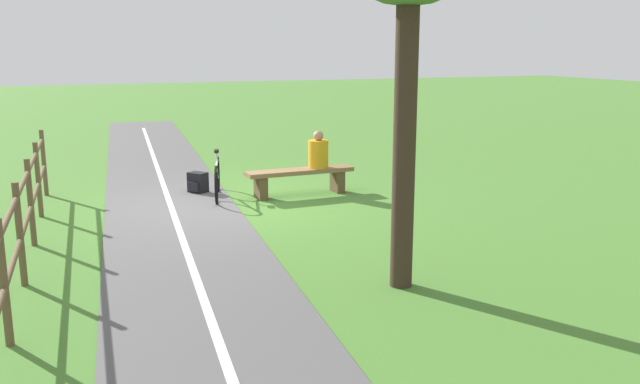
# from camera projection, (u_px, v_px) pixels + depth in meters

# --- Properties ---
(ground_plane) EXTENTS (80.00, 80.00, 0.00)m
(ground_plane) POSITION_uv_depth(u_px,v_px,m) (224.00, 205.00, 11.87)
(ground_plane) COLOR #477A2D
(paved_path) EXTENTS (5.17, 36.06, 0.02)m
(paved_path) POSITION_uv_depth(u_px,v_px,m) (200.00, 288.00, 7.78)
(paved_path) COLOR #565454
(paved_path) RESTS_ON ground_plane
(path_centre_line) EXTENTS (2.74, 31.90, 0.00)m
(path_centre_line) POSITION_uv_depth(u_px,v_px,m) (200.00, 288.00, 7.78)
(path_centre_line) COLOR silver
(path_centre_line) RESTS_ON paved_path
(bench) EXTENTS (2.07, 0.47, 0.50)m
(bench) POSITION_uv_depth(u_px,v_px,m) (300.00, 177.00, 12.58)
(bench) COLOR brown
(bench) RESTS_ON ground_plane
(person_seated) EXTENTS (0.39, 0.39, 0.70)m
(person_seated) POSITION_uv_depth(u_px,v_px,m) (318.00, 152.00, 12.63)
(person_seated) COLOR orange
(person_seated) RESTS_ON bench
(bicycle) EXTENTS (0.48, 1.69, 0.87)m
(bicycle) POSITION_uv_depth(u_px,v_px,m) (217.00, 178.00, 12.37)
(bicycle) COLOR black
(bicycle) RESTS_ON ground_plane
(backpack) EXTENTS (0.40, 0.42, 0.40)m
(backpack) POSITION_uv_depth(u_px,v_px,m) (198.00, 183.00, 12.82)
(backpack) COLOR black
(backpack) RESTS_ON ground_plane
(fence_roadside) EXTENTS (0.51, 10.33, 1.24)m
(fence_roadside) POSITION_uv_depth(u_px,v_px,m) (19.00, 226.00, 7.75)
(fence_roadside) COLOR brown
(fence_roadside) RESTS_ON ground_plane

